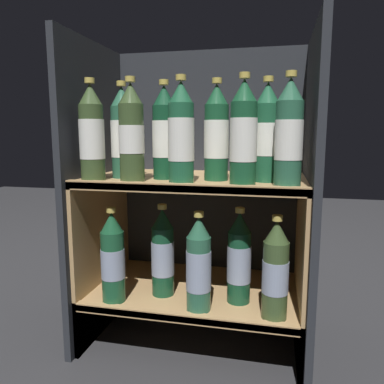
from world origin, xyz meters
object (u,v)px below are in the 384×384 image
(bottle_lower_front_0, at_px, (113,259))
(bottle_upper_back_2, at_px, (216,135))
(bottle_upper_front_2, at_px, (181,135))
(bottle_lower_back_0, at_px, (163,254))
(bottle_upper_front_4, at_px, (289,135))
(bottle_upper_back_1, at_px, (164,135))
(bottle_upper_front_0, at_px, (92,135))
(bottle_upper_back_3, at_px, (267,135))
(bottle_lower_front_1, at_px, (199,266))
(bottle_lower_front_2, at_px, (275,272))
(bottle_upper_front_3, at_px, (243,135))
(bottle_lower_back_1, at_px, (239,260))
(bottle_upper_back_0, at_px, (123,135))
(bottle_upper_front_1, at_px, (131,135))

(bottle_lower_front_0, bearing_deg, bottle_upper_back_2, 15.09)
(bottle_upper_front_2, height_order, bottle_lower_back_0, bottle_upper_front_2)
(bottle_upper_front_4, xyz_separation_m, bottle_upper_back_1, (-0.34, 0.08, -0.00))
(bottle_upper_front_0, xyz_separation_m, bottle_upper_back_3, (0.47, 0.08, 0.00))
(bottle_lower_front_1, bearing_deg, bottle_upper_back_1, 146.57)
(bottle_upper_front_4, distance_m, bottle_lower_front_0, 0.59)
(bottle_upper_front_2, relative_size, bottle_lower_front_1, 1.00)
(bottle_upper_back_1, relative_size, bottle_lower_front_2, 1.00)
(bottle_upper_front_3, height_order, bottle_lower_back_0, bottle_upper_front_3)
(bottle_upper_back_3, bearing_deg, bottle_upper_back_2, 180.00)
(bottle_upper_front_4, bearing_deg, bottle_upper_back_2, 158.11)
(bottle_upper_back_2, relative_size, bottle_lower_front_1, 1.00)
(bottle_upper_back_2, bearing_deg, bottle_upper_back_1, 180.00)
(bottle_upper_front_2, xyz_separation_m, bottle_lower_front_1, (0.05, 0.00, -0.35))
(bottle_upper_back_2, xyz_separation_m, bottle_lower_front_1, (-0.03, -0.08, -0.35))
(bottle_upper_back_1, distance_m, bottle_lower_back_1, 0.41)
(bottle_upper_back_1, height_order, bottle_lower_front_0, bottle_upper_back_1)
(bottle_upper_back_1, height_order, bottle_lower_front_1, bottle_upper_back_1)
(bottle_lower_front_0, height_order, bottle_lower_back_0, same)
(bottle_upper_back_0, distance_m, bottle_lower_front_2, 0.57)
(bottle_upper_front_1, distance_m, bottle_lower_front_2, 0.52)
(bottle_upper_front_2, bearing_deg, bottle_upper_back_2, 43.57)
(bottle_lower_back_1, bearing_deg, bottle_upper_back_0, 180.00)
(bottle_lower_front_1, bearing_deg, bottle_upper_back_2, 66.66)
(bottle_upper_front_2, height_order, bottle_upper_back_1, same)
(bottle_upper_front_3, distance_m, bottle_lower_back_0, 0.43)
(bottle_upper_back_1, distance_m, bottle_lower_back_0, 0.35)
(bottle_upper_front_3, xyz_separation_m, bottle_lower_front_2, (0.09, -0.00, -0.35))
(bottle_upper_back_0, height_order, bottle_lower_back_1, bottle_upper_back_0)
(bottle_upper_back_1, bearing_deg, bottle_lower_back_1, 0.00)
(bottle_lower_back_0, relative_size, bottle_lower_back_1, 1.00)
(bottle_upper_front_1, bearing_deg, bottle_upper_back_2, 19.39)
(bottle_upper_back_1, bearing_deg, bottle_lower_back_0, 180.00)
(bottle_upper_back_3, bearing_deg, bottle_upper_front_0, -170.73)
(bottle_upper_back_0, height_order, bottle_lower_front_0, bottle_upper_back_0)
(bottle_lower_back_1, bearing_deg, bottle_upper_back_1, 180.00)
(bottle_upper_front_1, relative_size, bottle_upper_front_3, 1.00)
(bottle_upper_back_2, xyz_separation_m, bottle_lower_back_1, (0.07, 0.00, -0.35))
(bottle_upper_front_2, height_order, bottle_lower_front_1, bottle_upper_front_2)
(bottle_upper_front_4, relative_size, bottle_upper_back_3, 1.00)
(bottle_upper_back_0, relative_size, bottle_lower_back_1, 1.00)
(bottle_upper_front_4, relative_size, bottle_lower_front_2, 1.00)
(bottle_upper_front_3, relative_size, bottle_upper_back_2, 1.00)
(bottle_lower_front_1, bearing_deg, bottle_upper_front_3, 0.00)
(bottle_upper_front_1, bearing_deg, bottle_upper_back_3, 12.24)
(bottle_upper_front_0, height_order, bottle_upper_back_1, same)
(bottle_upper_front_1, xyz_separation_m, bottle_lower_front_2, (0.38, 0.00, -0.35))
(bottle_upper_front_2, xyz_separation_m, bottle_lower_back_0, (-0.08, 0.08, -0.35))
(bottle_upper_back_3, xyz_separation_m, bottle_lower_front_2, (0.03, -0.08, -0.35))
(bottle_upper_front_2, xyz_separation_m, bottle_upper_front_3, (0.16, 0.00, 0.00))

